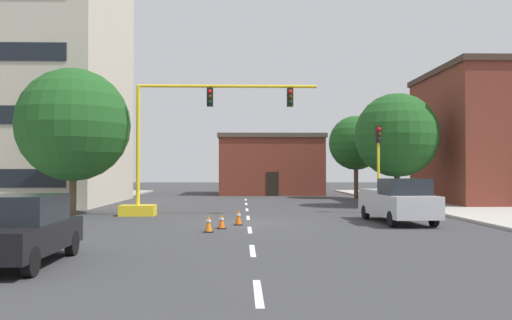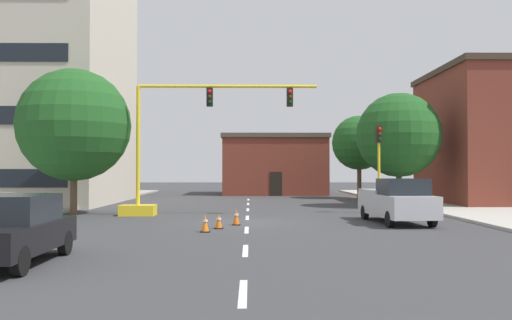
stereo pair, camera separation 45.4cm
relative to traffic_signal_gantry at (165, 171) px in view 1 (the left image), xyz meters
The scene contains 22 objects.
ground_plane 6.29m from the traffic_signal_gantry, 42.17° to the right, with size 160.00×160.00×0.00m, color #38383A.
sidewalk_left 9.86m from the traffic_signal_gantry, 154.87° to the left, with size 6.00×56.00×0.14m, color #9E998E.
sidewalk_right 17.97m from the traffic_signal_gantry, 13.22° to the left, with size 6.00×56.00×0.14m, color #B2ADA3.
lane_stripe_seg_0 18.58m from the traffic_signal_gantry, 76.41° to the right, with size 0.16×2.40×0.01m, color silver.
lane_stripe_seg_1 13.36m from the traffic_signal_gantry, 70.77° to the right, with size 0.16×2.40×0.01m, color silver.
lane_stripe_seg_2 8.49m from the traffic_signal_gantry, 57.96° to the right, with size 0.16×2.40×0.01m, color silver.
lane_stripe_seg_3 5.11m from the traffic_signal_gantry, 18.19° to the right, with size 0.16×2.40×0.01m, color silver.
lane_stripe_seg_4 6.38m from the traffic_signal_gantry, 43.25° to the left, with size 0.16×2.40×0.01m, color silver.
lane_stripe_seg_5 10.76m from the traffic_signal_gantry, 65.66° to the left, with size 0.16×2.40×0.01m, color silver.
lane_stripe_seg_6 15.86m from the traffic_signal_gantry, 73.97° to the left, with size 0.16×2.40×0.01m, color silver.
building_tall_left 17.79m from the traffic_signal_gantry, 138.34° to the left, with size 14.47×13.98×19.06m.
building_brick_center 26.34m from the traffic_signal_gantry, 74.98° to the left, with size 10.10×8.79×5.77m.
traffic_signal_gantry is the anchor object (origin of this frame).
traffic_light_pole_right 11.64m from the traffic_signal_gantry, ahead, with size 0.32×0.47×4.80m.
tree_right_mid 15.61m from the traffic_signal_gantry, 24.66° to the left, with size 5.41×5.41×7.33m.
tree_right_far 21.74m from the traffic_signal_gantry, 51.14° to the left, with size 4.53×4.53×6.90m.
tree_left_near 5.48m from the traffic_signal_gantry, behind, with size 5.95×5.95×7.74m.
pickup_truck_silver 11.86m from the traffic_signal_gantry, 20.95° to the right, with size 2.38×5.53×1.99m.
sedan_black_near_left 14.85m from the traffic_signal_gantry, 95.79° to the right, with size 1.91×4.52×1.74m.
traffic_cone_roadside_a 8.39m from the traffic_signal_gantry, 70.22° to the right, with size 0.36×0.36×0.68m.
traffic_cone_roadside_b 6.63m from the traffic_signal_gantry, 52.23° to the right, with size 0.36×0.36×0.70m.
traffic_cone_roadside_c 7.47m from the traffic_signal_gantry, 63.55° to the right, with size 0.36×0.36×0.61m.
Camera 1 is at (-0.32, -24.53, 2.37)m, focal length 38.29 mm.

